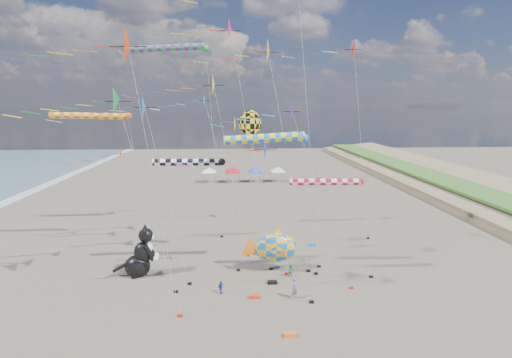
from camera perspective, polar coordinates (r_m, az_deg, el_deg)
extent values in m
plane|color=brown|center=(30.39, -0.70, -22.04)|extent=(260.00, 260.00, 0.00)
cone|color=#1A26DB|center=(31.11, 2.75, 4.34)|extent=(1.83, 1.96, 2.02)
cylinder|color=#B2B2B2|center=(32.65, 5.46, -7.10)|extent=(3.21, 0.02, 13.04)
cube|color=black|center=(35.37, 7.94, -16.99)|extent=(0.36, 0.24, 0.20)
cone|color=red|center=(30.36, -18.05, 17.85)|extent=(2.70, 2.89, 2.97)
cylinder|color=#B2B2B2|center=(30.35, -14.24, -1.44)|extent=(3.01, 0.02, 20.50)
cube|color=black|center=(33.64, -10.81, -18.60)|extent=(0.36, 0.24, 0.20)
cone|color=#0BD9D8|center=(52.38, -5.48, 11.19)|extent=(1.59, 1.70, 1.75)
cylinder|color=#B2B2B2|center=(52.91, -4.01, 1.91)|extent=(2.45, 0.02, 17.11)
cube|color=black|center=(54.79, -2.63, -6.86)|extent=(0.36, 0.24, 0.20)
cone|color=#FF3619|center=(47.56, -17.24, 3.58)|extent=(1.40, 1.50, 1.55)
cylinder|color=#B2B2B2|center=(48.25, -15.71, -2.93)|extent=(2.06, 0.02, 11.07)
cube|color=black|center=(49.55, -14.24, -9.06)|extent=(0.36, 0.24, 0.20)
cone|color=red|center=(49.38, 14.59, 17.54)|extent=(2.29, 2.46, 2.53)
cylinder|color=#B2B2B2|center=(49.53, 15.16, 4.29)|extent=(2.14, 0.02, 22.75)
cube|color=black|center=(52.20, 15.69, -8.12)|extent=(0.36, 0.24, 0.20)
cylinder|color=#B2B2B2|center=(39.14, 8.27, 6.16)|extent=(1.79, 0.02, 27.00)
cube|color=black|center=(42.43, 8.99, -12.21)|extent=(0.36, 0.24, 0.20)
cone|color=#178532|center=(34.52, -18.67, 10.55)|extent=(2.21, 2.36, 2.44)
cylinder|color=#B2B2B2|center=(34.99, -14.90, -3.09)|extent=(3.79, 0.02, 16.73)
cube|color=black|center=(37.42, -11.35, -15.49)|extent=(0.36, 0.24, 0.20)
cone|color=#E21B57|center=(48.02, -1.48, 20.73)|extent=(2.60, 2.79, 2.87)
cylinder|color=#B2B2B2|center=(47.45, 0.19, 5.74)|extent=(2.66, 0.02, 24.96)
cube|color=black|center=(50.08, 1.70, -8.52)|extent=(0.36, 0.24, 0.20)
cone|color=#FC9B0E|center=(37.77, 4.02, 17.50)|extent=(2.29, 2.45, 2.53)
cylinder|color=#B2B2B2|center=(38.11, 5.85, 1.56)|extent=(2.74, 0.02, 21.01)
cube|color=black|center=(41.22, 7.48, -12.86)|extent=(0.36, 0.24, 0.20)
cone|color=yellow|center=(41.78, -4.88, 13.24)|extent=(2.28, 2.44, 2.52)
cylinder|color=#B2B2B2|center=(42.30, -2.91, 0.71)|extent=(2.65, 0.02, 18.43)
cube|color=black|center=(44.77, -1.09, -10.85)|extent=(0.36, 0.24, 0.20)
cone|color=#6D1DA0|center=(33.89, 8.31, 9.57)|extent=(1.52, 1.62, 1.67)
cylinder|color=#B2B2B2|center=(35.32, 11.02, -3.50)|extent=(3.85, 0.02, 15.89)
cube|color=black|center=(38.43, 13.46, -14.86)|extent=(0.36, 0.24, 0.20)
cone|color=blue|center=(35.40, -12.90, 10.04)|extent=(1.99, 2.13, 2.20)
cylinder|color=#B2B2B2|center=(36.21, -11.11, -2.87)|extent=(1.65, 0.02, 16.26)
cube|color=black|center=(38.72, -9.46, -14.51)|extent=(0.36, 0.24, 0.20)
cylinder|color=red|center=(37.06, 9.85, -0.41)|extent=(6.59, 0.62, 0.62)
sphere|color=red|center=(37.95, 14.69, -0.35)|extent=(0.65, 0.65, 0.65)
cylinder|color=#B2B2B2|center=(39.31, 15.42, -7.13)|extent=(1.52, 0.02, 9.47)
cube|color=black|center=(41.15, 16.12, -13.24)|extent=(0.36, 0.24, 0.20)
cylinder|color=#FF5715|center=(47.79, -22.68, 8.32)|extent=(8.30, 0.71, 0.71)
sphere|color=#FF5715|center=(46.62, -17.80, 8.59)|extent=(0.75, 0.75, 0.75)
cylinder|color=#B2B2B2|center=(47.23, -16.41, -0.65)|extent=(1.52, 0.02, 15.26)
cube|color=black|center=(49.01, -15.09, -9.31)|extent=(0.36, 0.24, 0.20)
cylinder|color=black|center=(38.39, -9.75, 2.37)|extent=(6.46, 0.68, 0.68)
sphere|color=black|center=(38.18, -4.92, 2.44)|extent=(0.71, 0.71, 0.71)
cylinder|color=#B2B2B2|center=(39.31, -3.70, -5.55)|extent=(1.52, 0.02, 11.06)
cube|color=black|center=(41.13, -2.54, -12.84)|extent=(0.36, 0.24, 0.20)
cylinder|color=blue|center=(36.69, 1.14, 5.84)|extent=(7.38, 0.84, 0.84)
sphere|color=blue|center=(37.17, 6.85, 5.83)|extent=(0.88, 0.88, 0.88)
cylinder|color=#B2B2B2|center=(38.42, 7.74, -4.19)|extent=(1.52, 0.02, 13.41)
cube|color=black|center=(40.71, 8.57, -13.20)|extent=(0.36, 0.24, 0.20)
cylinder|color=green|center=(49.48, -12.69, 17.80)|extent=(9.04, 0.79, 0.79)
sphere|color=green|center=(49.01, -7.19, 18.03)|extent=(0.83, 0.83, 0.83)
cylinder|color=#B2B2B2|center=(48.76, -6.01, 4.60)|extent=(1.52, 0.02, 22.91)
cube|color=black|center=(51.12, -4.92, -8.16)|extent=(0.36, 0.24, 0.20)
ellipsoid|color=yellow|center=(39.95, -0.86, 7.90)|extent=(2.20, 0.40, 2.64)
cone|color=yellow|center=(39.91, -3.03, 7.89)|extent=(0.12, 1.80, 1.80)
cylinder|color=#B2B2B2|center=(40.00, 0.67, -2.65)|extent=(2.03, 2.03, 14.59)
cube|color=black|center=(41.36, 2.17, -12.70)|extent=(0.36, 0.24, 0.20)
ellipsoid|color=#1267B7|center=(40.33, 2.83, -9.77)|extent=(4.47, 2.06, 2.91)
cone|color=orange|center=(40.14, -0.79, -9.86)|extent=(2.13, 0.27, 2.13)
cone|color=yellow|center=(39.88, 3.13, -7.81)|extent=(1.55, 0.21, 1.55)
cylinder|color=#B2B2B2|center=(40.52, 4.45, -11.90)|extent=(0.21, 1.04, 1.95)
cube|color=red|center=(40.39, 4.42, -13.31)|extent=(0.36, 0.24, 0.20)
imported|color=slate|center=(35.57, 5.57, -15.25)|extent=(0.81, 0.80, 1.89)
imported|color=#1D8949|center=(39.67, 5.03, -12.95)|extent=(0.67, 0.57, 1.24)
imported|color=navy|center=(36.55, -5.07, -15.13)|extent=(0.68, 0.70, 1.17)
cube|color=black|center=(38.37, 2.35, -14.53)|extent=(0.90, 0.44, 0.30)
cube|color=red|center=(35.78, -0.17, -16.45)|extent=(0.90, 0.44, 0.30)
cube|color=blue|center=(48.35, 8.08, -9.26)|extent=(0.90, 0.44, 0.30)
cube|color=orange|center=(30.79, 4.97, -21.29)|extent=(0.90, 0.44, 0.30)
cube|color=white|center=(86.91, -6.67, 0.96)|extent=(3.00, 3.00, 0.15)
pyramid|color=white|center=(86.74, -6.69, 1.65)|extent=(4.20, 4.20, 1.00)
cylinder|color=#999999|center=(85.90, -7.57, 0.05)|extent=(0.08, 0.08, 2.20)
cylinder|color=#999999|center=(85.76, -5.84, 0.07)|extent=(0.08, 0.08, 2.20)
cylinder|color=#999999|center=(88.46, -7.46, 0.35)|extent=(0.08, 0.08, 2.20)
cylinder|color=#999999|center=(88.32, -5.77, 0.37)|extent=(0.08, 0.08, 2.20)
cube|color=red|center=(86.78, -3.37, 1.00)|extent=(3.00, 3.00, 0.15)
pyramid|color=red|center=(86.61, -3.38, 1.69)|extent=(4.20, 4.20, 1.00)
cylinder|color=#999999|center=(85.70, -4.23, 0.09)|extent=(0.08, 0.08, 2.20)
cylinder|color=#999999|center=(85.70, -2.49, 0.11)|extent=(0.08, 0.08, 2.20)
cylinder|color=#999999|center=(88.26, -4.22, 0.39)|extent=(0.08, 0.08, 2.20)
cylinder|color=#999999|center=(88.26, -2.53, 0.41)|extent=(0.08, 0.08, 2.20)
cube|color=blue|center=(86.94, -0.08, 1.04)|extent=(3.00, 3.00, 0.15)
pyramid|color=blue|center=(86.77, -0.08, 1.72)|extent=(4.20, 4.20, 1.00)
cylinder|color=#999999|center=(85.78, -0.89, 0.13)|extent=(0.08, 0.08, 2.20)
cylinder|color=#999999|center=(85.94, 0.84, 0.15)|extent=(0.08, 0.08, 2.20)
cylinder|color=#999999|center=(88.34, -0.97, 0.43)|extent=(0.08, 0.08, 2.20)
cylinder|color=#999999|center=(88.49, 0.71, 0.45)|extent=(0.08, 0.08, 2.20)
cube|color=white|center=(87.38, 3.20, 1.07)|extent=(3.00, 3.00, 0.15)
pyramid|color=white|center=(87.22, 3.20, 1.75)|extent=(4.20, 4.20, 1.00)
cylinder|color=#999999|center=(86.16, 2.43, 0.17)|extent=(0.08, 0.08, 2.20)
cylinder|color=#999999|center=(86.47, 4.15, 0.19)|extent=(0.08, 0.08, 2.20)
cylinder|color=#999999|center=(88.70, 2.26, 0.46)|extent=(0.08, 0.08, 2.20)
cylinder|color=#999999|center=(89.01, 3.92, 0.48)|extent=(0.08, 0.08, 2.20)
imported|color=#26262D|center=(87.26, 9.26, -0.18)|extent=(3.55, 1.77, 1.16)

